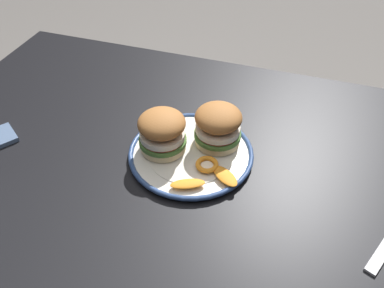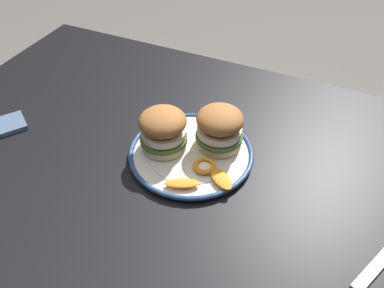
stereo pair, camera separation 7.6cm
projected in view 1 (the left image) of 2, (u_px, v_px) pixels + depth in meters
The scene contains 7 objects.
dining_table at pixel (184, 198), 0.99m from camera, with size 1.44×1.01×0.77m.
dinner_plate at pixel (192, 153), 0.96m from camera, with size 0.30×0.30×0.02m.
sandwich_half_left at pixel (162, 131), 0.93m from camera, with size 0.15×0.15×0.10m.
sandwich_half_right at pixel (218, 125), 0.95m from camera, with size 0.16×0.16×0.10m.
orange_peel_curled at pixel (207, 165), 0.91m from camera, with size 0.07×0.07×0.01m.
orange_peel_strip_long at pixel (226, 175), 0.89m from camera, with size 0.08×0.07×0.01m.
orange_peel_strip_short at pixel (188, 184), 0.87m from camera, with size 0.08×0.06×0.01m.
Camera 1 is at (-0.22, 0.60, 1.44)m, focal length 37.69 mm.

